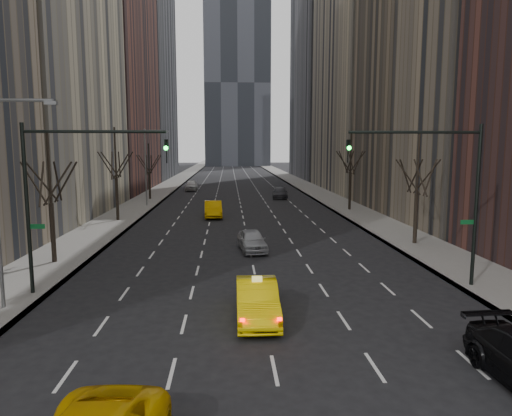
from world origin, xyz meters
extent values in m
cube|color=slate|center=(-12.25, 70.00, 0.07)|extent=(4.50, 320.00, 0.15)
cube|color=slate|center=(12.25, 70.00, 0.07)|extent=(4.50, 320.00, 0.15)
cube|color=brown|center=(-21.50, 66.00, 22.00)|extent=(14.00, 28.00, 44.00)
cube|color=slate|center=(-21.50, 96.00, 30.00)|extent=(14.00, 30.00, 60.00)
cube|color=#BAAE8E|center=(21.50, 64.00, 25.00)|extent=(14.00, 28.00, 50.00)
cube|color=slate|center=(21.50, 95.00, 29.00)|extent=(14.00, 30.00, 58.00)
cube|color=black|center=(2.00, 170.00, 60.00)|extent=(24.00, 24.00, 120.00)
cylinder|color=black|center=(-12.00, 18.00, 1.93)|extent=(0.28, 0.28, 3.57)
cylinder|color=black|center=(-12.00, 18.00, 5.84)|extent=(0.16, 0.16, 4.25)
cylinder|color=black|center=(-11.85, 18.85, 4.95)|extent=(0.42, 1.80, 2.52)
cylinder|color=black|center=(-11.19, 18.29, 4.95)|extent=(1.74, 0.72, 2.52)
cylinder|color=black|center=(-11.34, 17.45, 4.95)|extent=(1.46, 1.25, 2.52)
cylinder|color=black|center=(-12.15, 17.15, 4.95)|extent=(0.42, 1.80, 2.52)
cylinder|color=black|center=(-12.81, 17.71, 4.95)|extent=(1.74, 0.72, 2.52)
cylinder|color=black|center=(-12.66, 18.55, 4.95)|extent=(1.46, 1.25, 2.52)
cylinder|color=black|center=(-12.00, 34.00, 2.15)|extent=(0.28, 0.28, 3.99)
cylinder|color=black|center=(-12.00, 34.00, 6.52)|extent=(0.16, 0.16, 4.75)
cylinder|color=black|center=(-11.85, 34.85, 5.37)|extent=(0.42, 1.80, 2.52)
cylinder|color=black|center=(-11.19, 34.29, 5.37)|extent=(1.74, 0.72, 2.52)
cylinder|color=black|center=(-11.34, 33.45, 5.37)|extent=(1.46, 1.25, 2.52)
cylinder|color=black|center=(-12.15, 33.15, 5.37)|extent=(0.42, 1.80, 2.52)
cylinder|color=black|center=(-12.81, 33.71, 5.37)|extent=(1.74, 0.72, 2.52)
cylinder|color=black|center=(-12.66, 34.55, 5.37)|extent=(1.46, 1.25, 2.52)
cylinder|color=black|center=(-12.00, 52.00, 1.83)|extent=(0.28, 0.28, 3.36)
cylinder|color=black|center=(-12.00, 52.00, 5.51)|extent=(0.16, 0.16, 4.00)
cylinder|color=black|center=(-11.85, 52.85, 4.74)|extent=(0.42, 1.80, 2.52)
cylinder|color=black|center=(-11.19, 52.29, 4.74)|extent=(1.74, 0.72, 2.52)
cylinder|color=black|center=(-11.34, 51.45, 4.74)|extent=(1.46, 1.25, 2.52)
cylinder|color=black|center=(-12.15, 51.15, 4.74)|extent=(0.42, 1.80, 2.52)
cylinder|color=black|center=(-12.81, 51.71, 4.74)|extent=(1.74, 0.72, 2.52)
cylinder|color=black|center=(-12.66, 52.55, 4.74)|extent=(1.46, 1.25, 2.52)
cylinder|color=black|center=(12.00, 22.00, 1.93)|extent=(0.28, 0.28, 3.57)
cylinder|color=black|center=(12.00, 22.00, 5.84)|extent=(0.16, 0.16, 4.25)
cylinder|color=black|center=(12.15, 22.85, 4.95)|extent=(0.42, 1.80, 2.52)
cylinder|color=black|center=(12.81, 22.29, 4.95)|extent=(1.74, 0.72, 2.52)
cylinder|color=black|center=(12.66, 21.45, 4.95)|extent=(1.46, 1.25, 2.52)
cylinder|color=black|center=(11.85, 21.15, 4.95)|extent=(0.42, 1.80, 2.52)
cylinder|color=black|center=(11.19, 21.71, 4.95)|extent=(1.74, 0.72, 2.52)
cylinder|color=black|center=(11.34, 22.55, 4.95)|extent=(1.46, 1.25, 2.52)
cylinder|color=black|center=(12.00, 40.00, 2.15)|extent=(0.28, 0.28, 3.99)
cylinder|color=black|center=(12.00, 40.00, 6.52)|extent=(0.16, 0.16, 4.75)
cylinder|color=black|center=(12.15, 40.85, 5.37)|extent=(0.42, 1.80, 2.52)
cylinder|color=black|center=(12.81, 40.29, 5.37)|extent=(1.74, 0.72, 2.52)
cylinder|color=black|center=(12.66, 39.45, 5.37)|extent=(1.46, 1.25, 2.52)
cylinder|color=black|center=(11.85, 39.15, 5.37)|extent=(0.42, 1.80, 2.52)
cylinder|color=black|center=(11.19, 39.71, 5.37)|extent=(1.74, 0.72, 2.52)
cylinder|color=black|center=(11.34, 40.55, 5.37)|extent=(1.46, 1.25, 2.52)
cylinder|color=black|center=(-10.80, 12.00, 4.15)|extent=(0.18, 0.18, 8.00)
cylinder|color=black|center=(-7.55, 12.00, 7.75)|extent=(6.50, 0.14, 0.14)
imported|color=black|center=(-4.30, 12.00, 6.85)|extent=(0.18, 0.22, 1.10)
sphere|color=#0CFF33|center=(-4.30, 11.82, 7.00)|extent=(0.20, 0.20, 0.20)
cube|color=#0C5926|center=(-10.40, 12.00, 3.35)|extent=(0.70, 0.04, 0.22)
cylinder|color=black|center=(10.80, 12.00, 4.15)|extent=(0.18, 0.18, 8.00)
cylinder|color=black|center=(7.55, 12.00, 7.75)|extent=(6.50, 0.14, 0.14)
imported|color=black|center=(4.30, 12.00, 6.85)|extent=(0.18, 0.22, 1.10)
sphere|color=#0CFF33|center=(4.30, 11.82, 7.00)|extent=(0.20, 0.20, 0.20)
cube|color=#0C5926|center=(10.40, 12.00, 3.35)|extent=(0.70, 0.04, 0.22)
cylinder|color=slate|center=(-9.90, 10.00, 8.95)|extent=(2.60, 0.14, 0.14)
cube|color=slate|center=(-8.70, 10.00, 8.85)|extent=(0.50, 0.22, 0.15)
cylinder|color=slate|center=(-11.20, 45.00, 4.65)|extent=(0.16, 0.16, 9.00)
cylinder|color=slate|center=(-9.90, 45.00, 8.95)|extent=(2.60, 0.14, 0.14)
cube|color=slate|center=(-8.70, 45.00, 8.85)|extent=(0.50, 0.22, 0.15)
imported|color=yellow|center=(-0.28, 8.42, 0.79)|extent=(1.70, 4.81, 1.58)
imported|color=#A3A5AB|center=(0.15, 20.90, 0.72)|extent=(2.18, 4.39, 1.44)
imported|color=#E3A104|center=(-3.01, 36.19, 0.81)|extent=(1.97, 5.01, 1.62)
imported|color=#2B2B30|center=(5.63, 52.76, 0.73)|extent=(2.49, 5.20, 1.46)
imported|color=silver|center=(-7.48, 64.98, 0.84)|extent=(2.08, 4.95, 1.67)
camera|label=1|loc=(-1.40, -9.64, 7.05)|focal=32.00mm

